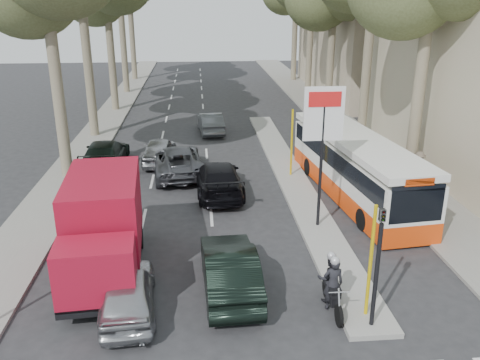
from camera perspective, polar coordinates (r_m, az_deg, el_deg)
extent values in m
plane|color=#28282B|center=(15.61, 0.94, -13.72)|extent=(120.00, 120.00, 0.00)
cube|color=gray|center=(40.13, 9.71, 7.31)|extent=(3.20, 70.00, 0.12)
cube|color=gray|center=(42.34, -13.90, 7.67)|extent=(2.40, 64.00, 0.12)
cube|color=gray|center=(25.82, 5.69, 0.46)|extent=(1.50, 26.00, 0.16)
cube|color=#B7A88E|center=(49.86, 15.75, 18.51)|extent=(11.00, 20.00, 16.00)
cylinder|color=yellow|center=(14.52, 14.42, -9.13)|extent=(0.10, 0.10, 3.50)
cylinder|color=yellow|center=(19.75, 8.93, -0.76)|extent=(0.10, 0.10, 3.50)
cylinder|color=yellow|center=(25.32, 5.82, 4.03)|extent=(0.10, 0.10, 3.50)
cylinder|color=black|center=(19.46, 9.07, 1.58)|extent=(0.12, 0.12, 5.20)
cube|color=white|center=(18.94, 9.39, 7.33)|extent=(1.50, 0.10, 2.00)
cube|color=red|center=(18.77, 9.53, 8.93)|extent=(1.20, 0.02, 0.55)
cylinder|color=black|center=(14.19, 15.02, -10.62)|extent=(0.12, 0.12, 3.20)
imported|color=black|center=(13.50, 15.58, -5.12)|extent=(0.16, 0.41, 1.00)
cylinder|color=#6B604C|center=(26.18, -19.74, 9.01)|extent=(0.56, 0.56, 8.40)
cylinder|color=#6B604C|center=(33.86, -16.68, 12.06)|extent=(0.56, 0.56, 8.96)
cylinder|color=#6B604C|center=(41.70, -14.23, 13.04)|extent=(0.56, 0.56, 8.12)
cylinder|color=#6B604C|center=(49.52, -12.99, 14.96)|extent=(0.56, 0.56, 9.52)
cylinder|color=#6B604C|center=(57.48, -12.00, 15.24)|extent=(0.56, 0.56, 8.68)
cylinder|color=#6B604C|center=(25.54, 19.38, 8.80)|extent=(0.56, 0.56, 8.40)
cylinder|color=#6B604C|center=(32.88, 14.05, 12.33)|extent=(0.56, 0.56, 9.24)
cylinder|color=#6B604C|center=(40.52, 10.10, 12.95)|extent=(0.56, 0.56, 7.84)
cylinder|color=#6B604C|center=(48.23, 7.83, 14.81)|extent=(0.56, 0.56, 8.96)
cylinder|color=#6B604C|center=(56.08, 6.13, 15.29)|extent=(0.56, 0.56, 8.40)
imported|color=#A7AAAF|center=(15.28, -12.50, -12.09)|extent=(1.91, 4.04, 1.33)
imported|color=black|center=(15.87, -1.17, -9.91)|extent=(1.78, 4.64, 1.51)
imported|color=#47484E|center=(26.14, -7.04, 2.18)|extent=(3.03, 5.55, 1.48)
imported|color=black|center=(23.42, -2.49, 0.19)|extent=(2.35, 5.21, 1.48)
imported|color=#96989D|center=(28.18, -9.04, 3.30)|extent=(1.85, 4.18, 1.40)
imported|color=#52565A|center=(34.15, -3.31, 6.43)|extent=(1.78, 4.27, 1.37)
imported|color=black|center=(27.87, -14.89, 2.80)|extent=(2.16, 5.21, 1.51)
cube|color=black|center=(17.32, -14.82, -8.70)|extent=(2.63, 6.09, 0.25)
cylinder|color=black|center=(15.82, -19.04, -12.54)|extent=(0.36, 0.91, 0.89)
cylinder|color=black|center=(15.57, -11.70, -12.33)|extent=(0.36, 0.91, 0.89)
cylinder|color=black|center=(19.07, -17.32, -6.52)|extent=(0.36, 0.91, 0.89)
cylinder|color=black|center=(18.86, -11.34, -6.26)|extent=(0.36, 0.91, 0.89)
cube|color=maroon|center=(14.91, -15.85, -9.84)|extent=(2.28, 1.55, 1.68)
cube|color=black|center=(14.26, -16.19, -10.42)|extent=(1.98, 0.23, 0.89)
cube|color=maroon|center=(17.43, -15.00, -3.45)|extent=(2.59, 4.32, 2.48)
cube|color=#E5400C|center=(23.75, 12.62, -0.60)|extent=(3.50, 10.90, 0.84)
cube|color=silver|center=(23.39, 12.83, 1.97)|extent=(3.50, 10.90, 1.40)
cube|color=black|center=(23.31, 12.88, 2.62)|extent=(3.47, 10.48, 0.79)
cube|color=silver|center=(23.10, 13.02, 4.38)|extent=(3.50, 10.90, 0.28)
cube|color=black|center=(18.91, 19.24, -2.57)|extent=(2.04, 0.29, 1.40)
cube|color=#E5400C|center=(18.62, 19.53, -0.24)|extent=(1.12, 0.18, 0.30)
cylinder|color=black|center=(20.49, 13.68, -4.34)|extent=(0.36, 0.92, 0.89)
cylinder|color=black|center=(21.42, 18.78, -3.78)|extent=(0.36, 0.92, 0.89)
cylinder|color=black|center=(26.23, 7.76, 1.47)|extent=(0.36, 0.92, 0.89)
cylinder|color=black|center=(26.96, 11.97, 1.72)|extent=(0.36, 0.92, 0.89)
cylinder|color=black|center=(14.82, 11.05, -14.74)|extent=(0.10, 0.62, 0.62)
cylinder|color=black|center=(15.99, 9.66, -11.82)|extent=(0.10, 0.62, 0.62)
cylinder|color=silver|center=(14.67, 11.07, -13.41)|extent=(0.06, 0.39, 0.78)
cube|color=black|center=(15.37, 10.30, -12.74)|extent=(0.21, 0.73, 0.29)
cube|color=black|center=(15.07, 10.56, -12.29)|extent=(0.29, 0.44, 0.21)
cube|color=black|center=(15.50, 10.08, -11.53)|extent=(0.27, 0.63, 0.12)
cylinder|color=silver|center=(14.55, 11.10, -12.26)|extent=(0.60, 0.04, 0.04)
imported|color=black|center=(15.14, 10.41, -11.37)|extent=(0.59, 0.39, 1.63)
imported|color=black|center=(15.49, 10.03, -10.80)|extent=(0.74, 0.41, 1.53)
sphere|color=#B2B2B7|center=(14.72, 10.64, -8.92)|extent=(0.27, 0.27, 0.27)
sphere|color=#B2B2B7|center=(15.09, 10.23, -8.38)|extent=(0.27, 0.27, 0.27)
imported|color=#352D44|center=(27.00, 13.85, 2.72)|extent=(1.03, 0.92, 1.60)
imported|color=#65594B|center=(25.88, 19.40, 1.37)|extent=(1.03, 0.48, 1.57)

